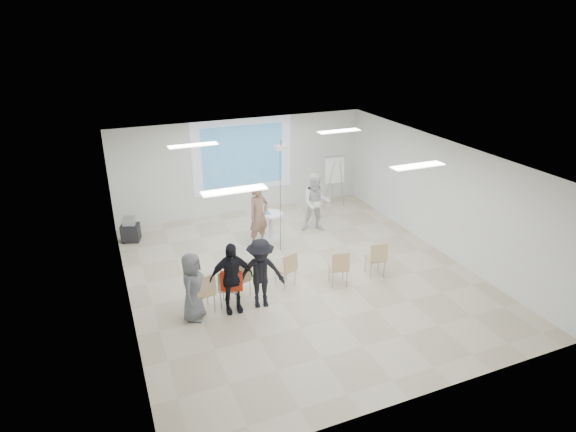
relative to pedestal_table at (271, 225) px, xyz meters
name	(u,v)px	position (x,y,z in m)	size (l,w,h in m)	color
floor	(300,276)	(-0.04, -2.14, -0.51)	(8.00, 9.00, 0.10)	beige
ceiling	(302,154)	(-0.04, -2.14, 2.59)	(8.00, 9.00, 0.10)	white
wall_back	(243,166)	(-0.04, 2.41, 1.04)	(8.00, 0.10, 3.00)	silver
wall_left	(120,248)	(-4.09, -2.14, 1.04)	(0.10, 9.00, 3.00)	silver
wall_right	(442,195)	(4.01, -2.14, 1.04)	(0.10, 9.00, 3.00)	silver
projection_halo	(243,156)	(-0.04, 2.35, 1.39)	(3.20, 0.01, 2.30)	silver
projection_image	(243,156)	(-0.04, 2.33, 1.39)	(2.60, 0.01, 1.90)	teal
pedestal_table	(271,225)	(0.00, 0.00, 0.00)	(0.70, 0.70, 0.82)	silver
player_left	(259,212)	(-0.44, -0.25, 0.56)	(0.74, 0.50, 2.04)	#8F6957
player_right	(316,200)	(1.45, 0.12, 0.50)	(0.92, 0.74, 1.91)	white
controller_left	(262,196)	(-0.26, 0.00, 0.88)	(0.04, 0.12, 0.04)	white
controller_right	(307,187)	(1.27, 0.37, 0.83)	(0.04, 0.13, 0.04)	silver
chair_far_left	(204,290)	(-2.58, -2.86, 0.10)	(0.52, 0.55, 0.94)	tan
chair_left_mid	(229,286)	(-2.04, -2.84, 0.06)	(0.56, 0.57, 0.88)	tan
chair_left_inner	(241,277)	(-1.67, -2.56, 0.06)	(0.53, 0.55, 0.88)	tan
chair_center	(287,267)	(-0.54, -2.51, 0.05)	(0.51, 0.53, 0.85)	tan
chair_right_inner	(339,266)	(0.58, -2.96, 0.07)	(0.51, 0.53, 0.89)	tan
chair_right_far	(377,257)	(1.62, -2.91, 0.08)	(0.50, 0.52, 0.91)	tan
red_jacket	(232,281)	(-2.00, -2.99, 0.26)	(0.46, 0.10, 0.44)	#B32C16
laptop	(239,277)	(-1.69, -2.47, 0.02)	(0.32, 0.24, 0.03)	black
audience_left	(231,273)	(-2.01, -2.99, 0.46)	(1.07, 0.64, 1.83)	black
audience_mid	(261,269)	(-1.37, -3.05, 0.45)	(1.17, 0.64, 1.81)	black
audience_outer	(192,283)	(-2.82, -2.96, 0.38)	(0.82, 0.54, 1.67)	slate
flipchart_easel	(335,170)	(2.76, 1.52, 0.84)	(0.76, 0.58, 1.76)	#909398
av_cart	(130,230)	(-3.68, 1.40, -0.13)	(0.58, 0.52, 0.72)	black
ceiling_projector	(281,153)	(0.06, -0.65, 2.23)	(0.30, 0.25, 3.00)	white
fluor_panel_nw	(193,145)	(-2.04, -0.14, 2.51)	(1.20, 0.30, 0.02)	white
fluor_panel_ne	(339,131)	(1.96, -0.14, 2.51)	(1.20, 0.30, 0.02)	white
fluor_panel_sw	(234,190)	(-2.04, -3.64, 2.51)	(1.20, 0.30, 0.02)	white
fluor_panel_se	(418,166)	(1.96, -3.64, 2.51)	(1.20, 0.30, 0.02)	white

